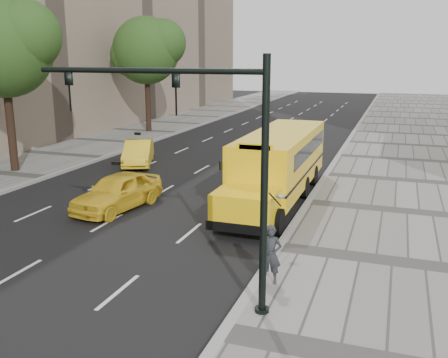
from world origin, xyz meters
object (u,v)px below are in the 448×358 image
(taxi_far, at_px, (138,153))
(tree_b, at_px, (4,47))
(tree_c, at_px, (147,50))
(pedestrian, at_px, (271,255))
(taxi_near, at_px, (118,192))
(school_bus, at_px, (279,160))
(traffic_signal, at_px, (208,153))

(taxi_far, bearing_deg, tree_b, -165.59)
(tree_c, bearing_deg, taxi_far, -65.51)
(pedestrian, bearing_deg, taxi_near, 144.13)
(tree_c, bearing_deg, tree_b, -90.02)
(school_bus, bearing_deg, taxi_far, 156.46)
(tree_b, bearing_deg, taxi_near, -24.40)
(tree_b, xyz_separation_m, taxi_near, (8.88, -4.03, -6.03))
(school_bus, bearing_deg, traffic_signal, -86.32)
(tree_b, xyz_separation_m, pedestrian, (16.79, -9.08, -5.82))
(tree_c, relative_size, traffic_signal, 1.48)
(tree_c, height_order, traffic_signal, tree_c)
(tree_c, bearing_deg, traffic_signal, -59.71)
(taxi_far, bearing_deg, tree_c, 91.14)
(tree_b, distance_m, traffic_signal, 19.13)
(school_bus, xyz_separation_m, taxi_near, (-6.02, -4.03, -0.99))
(tree_c, distance_m, school_bus, 22.38)
(taxi_far, bearing_deg, traffic_signal, -78.90)
(taxi_near, bearing_deg, tree_b, 164.46)
(tree_b, bearing_deg, taxi_far, 37.76)
(taxi_near, relative_size, taxi_far, 1.03)
(tree_b, relative_size, traffic_signal, 1.47)
(taxi_far, height_order, traffic_signal, traffic_signal)
(taxi_near, height_order, pedestrian, pedestrian)
(traffic_signal, bearing_deg, tree_b, 145.41)
(tree_c, distance_m, taxi_far, 14.30)
(tree_b, height_order, taxi_far, tree_b)
(taxi_far, distance_m, pedestrian, 17.49)
(pedestrian, bearing_deg, school_bus, 98.45)
(school_bus, bearing_deg, pedestrian, -78.25)
(tree_c, height_order, taxi_far, tree_c)
(tree_c, relative_size, taxi_far, 2.15)
(taxi_far, bearing_deg, taxi_near, -90.13)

